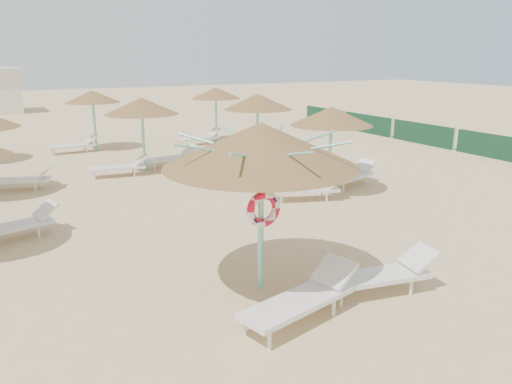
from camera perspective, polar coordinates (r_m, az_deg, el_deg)
name	(u,v)px	position (r m, az deg, el deg)	size (l,w,h in m)	color
ground	(275,287)	(9.41, 2.22, -10.82)	(120.00, 120.00, 0.00)	tan
main_palapa	(261,146)	(8.56, 0.56, 5.33)	(3.41, 3.41, 3.06)	#79D2C2
lounger_main_a	(303,297)	(8.25, 5.44, -11.90)	(2.30, 1.17, 0.80)	silver
lounger_main_b	(383,273)	(9.36, 14.34, -9.00)	(2.18, 0.98, 0.77)	silver
palapa_field	(119,111)	(18.17, -15.37, 8.97)	(14.43, 13.85, 2.71)	#79D2C2
windbreak_fence	(423,134)	(25.39, 18.54, 6.32)	(0.08, 19.84, 1.10)	#1A5035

